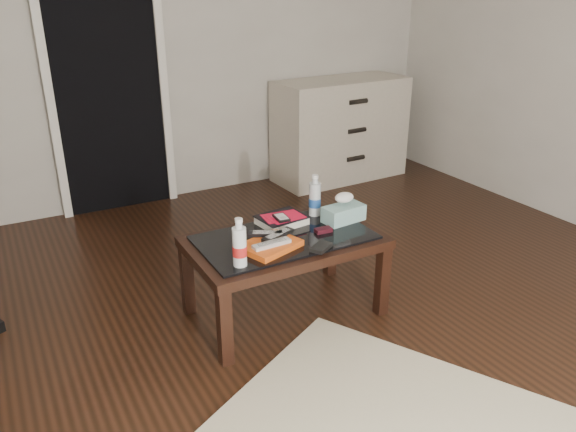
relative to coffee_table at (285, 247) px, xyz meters
The scene contains 17 objects.
ground 0.59m from the coffee_table, 90.39° to the right, with size 5.00×5.00×0.00m, color black.
room_shell 1.30m from the coffee_table, 90.39° to the right, with size 5.00×5.00×5.00m.
doorway 2.17m from the coffee_table, 101.20° to the left, with size 0.90×0.08×2.07m.
coffee_table is the anchor object (origin of this frame).
dresser 2.37m from the coffee_table, 49.27° to the left, with size 1.22×0.56×0.90m.
magazines 0.18m from the coffee_table, 145.75° to the right, with size 0.28×0.21×0.03m, color #D35013.
remote_silver 0.21m from the coffee_table, 138.55° to the right, with size 0.20×0.05×0.02m, color #B4B4B9.
remote_black_front 0.13m from the coffee_table, 143.52° to the right, with size 0.20×0.05×0.02m, color black.
remote_black_back 0.15m from the coffee_table, behind, with size 0.20×0.05×0.02m, color black.
textbook 0.18m from the coffee_table, 66.91° to the left, with size 0.25×0.20×0.05m, color black.
dvd_mailers 0.19m from the coffee_table, 69.70° to the left, with size 0.19×0.14×0.01m, color red.
ipod 0.17m from the coffee_table, 70.25° to the left, with size 0.06×0.10×0.02m, color black.
flip_phone 0.23m from the coffee_table, 14.08° to the right, with size 0.09×0.05×0.02m, color black.
wallet 0.25m from the coffee_table, 68.30° to the right, with size 0.12×0.07×0.02m, color black.
water_bottle_left 0.42m from the coffee_table, 151.42° to the right, with size 0.07×0.07×0.24m, color silver.
water_bottle_right 0.39m from the coffee_table, 31.08° to the left, with size 0.07×0.07×0.24m, color silver.
tissue_box 0.40m from the coffee_table, ahead, with size 0.23×0.12×0.09m, color teal.
Camera 1 is at (-1.26, -1.91, 1.70)m, focal length 35.00 mm.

